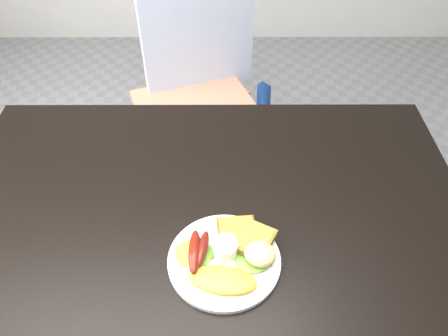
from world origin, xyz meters
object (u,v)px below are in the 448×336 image
Objects in this scene: dining_table at (208,215)px; dining_chair at (199,115)px; person at (279,87)px; plate at (224,260)px.

dining_table is 2.65× the size of dining_chair.
person reaches higher than dining_chair.
plate is at bearing 65.97° from person.
person reaches higher than dining_table.
dining_table is 5.21× the size of plate.
person is at bearing -68.25° from dining_chair.
dining_table is 0.79m from dining_chair.
dining_chair is at bearing 96.35° from plate.
dining_table is 0.15m from plate.
person is (0.26, -0.29, 0.33)m from dining_chair.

